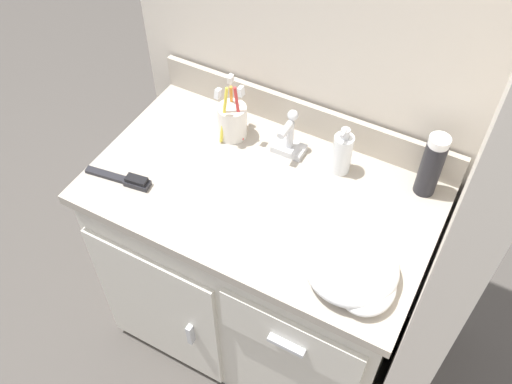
% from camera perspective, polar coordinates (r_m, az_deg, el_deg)
% --- Properties ---
extents(ground_plane, '(6.00, 6.00, 0.00)m').
position_cam_1_polar(ground_plane, '(2.11, 0.36, -13.00)').
color(ground_plane, '#4C4742').
extents(wall_back, '(1.10, 0.08, 2.20)m').
position_cam_1_polar(wall_back, '(1.50, 6.73, 17.87)').
color(wall_back, beige).
rests_on(wall_back, ground_plane).
extents(wall_right, '(0.08, 0.62, 2.20)m').
position_cam_1_polar(wall_right, '(1.17, 23.29, 3.00)').
color(wall_right, beige).
rests_on(wall_right, ground_plane).
extents(vanity, '(0.92, 0.56, 0.73)m').
position_cam_1_polar(vanity, '(1.78, 0.32, -7.27)').
color(vanity, silver).
rests_on(vanity, ground_plane).
extents(backsplash, '(0.92, 0.02, 0.10)m').
position_cam_1_polar(backsplash, '(1.64, 4.89, 7.47)').
color(backsplash, '#B2A899').
rests_on(backsplash, vanity).
extents(sink_faucet, '(0.09, 0.09, 0.14)m').
position_cam_1_polar(sink_faucet, '(1.57, 3.35, 5.34)').
color(sink_faucet, silver).
rests_on(sink_faucet, vanity).
extents(toothbrush_cup, '(0.09, 0.11, 0.19)m').
position_cam_1_polar(toothbrush_cup, '(1.61, -2.39, 7.18)').
color(toothbrush_cup, white).
rests_on(toothbrush_cup, vanity).
extents(soap_dispenser, '(0.05, 0.06, 0.15)m').
position_cam_1_polar(soap_dispenser, '(1.53, 8.61, 3.89)').
color(soap_dispenser, white).
rests_on(soap_dispenser, vanity).
extents(shaving_cream_can, '(0.06, 0.06, 0.19)m').
position_cam_1_polar(shaving_cream_can, '(1.50, 17.14, 2.54)').
color(shaving_cream_can, black).
rests_on(shaving_cream_can, vanity).
extents(hairbrush, '(0.19, 0.05, 0.03)m').
position_cam_1_polar(hairbrush, '(1.55, -12.83, 1.22)').
color(hairbrush, '#232328').
rests_on(hairbrush, vanity).
extents(hand_towel, '(0.22, 0.22, 0.08)m').
position_cam_1_polar(hand_towel, '(1.33, 9.90, -7.79)').
color(hand_towel, white).
rests_on(hand_towel, vanity).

